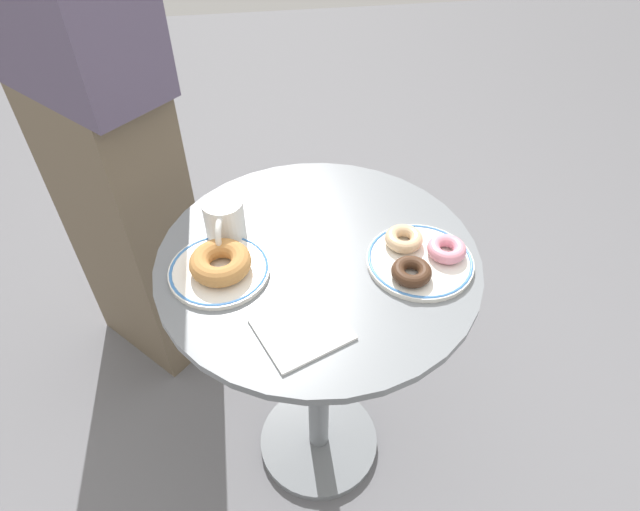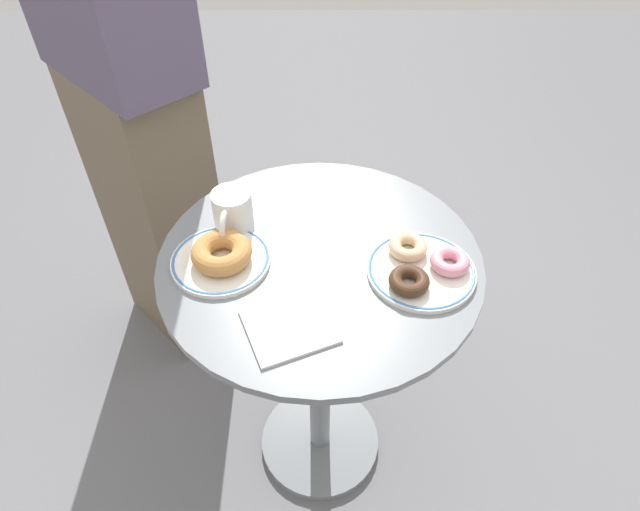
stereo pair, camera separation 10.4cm
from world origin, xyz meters
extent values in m
cube|color=slate|center=(0.00, 0.00, -0.01)|extent=(7.00, 7.00, 0.02)
cylinder|color=slate|center=(0.00, 0.00, 0.77)|extent=(0.64, 0.64, 0.02)
cylinder|color=slate|center=(0.00, 0.00, 0.39)|extent=(0.06, 0.06, 0.73)
cylinder|color=slate|center=(0.00, 0.00, 0.01)|extent=(0.34, 0.34, 0.03)
cylinder|color=white|center=(-0.19, -0.02, 0.78)|extent=(0.19, 0.19, 0.01)
torus|color=#3D75BC|center=(-0.19, -0.02, 0.79)|extent=(0.19, 0.19, 0.01)
cylinder|color=white|center=(0.19, -0.05, 0.78)|extent=(0.21, 0.21, 0.01)
torus|color=#3D75BC|center=(0.19, -0.05, 0.79)|extent=(0.20, 0.20, 0.01)
torus|color=#BC7F42|center=(-0.19, -0.02, 0.81)|extent=(0.16, 0.16, 0.04)
torus|color=pink|center=(0.25, -0.04, 0.80)|extent=(0.11, 0.11, 0.03)
torus|color=#E0B789|center=(0.17, 0.00, 0.80)|extent=(0.10, 0.10, 0.03)
torus|color=#422819|center=(0.16, -0.09, 0.80)|extent=(0.09, 0.09, 0.03)
cube|color=white|center=(-0.05, -0.18, 0.78)|extent=(0.19, 0.18, 0.01)
cylinder|color=white|center=(-0.18, 0.08, 0.82)|extent=(0.08, 0.08, 0.09)
torus|color=white|center=(-0.18, 0.04, 0.83)|extent=(0.02, 0.07, 0.07)
cube|color=brown|center=(-0.49, 0.49, 0.46)|extent=(0.41, 0.41, 0.92)
camera|label=1|loc=(-0.10, -0.76, 1.52)|focal=30.21mm
camera|label=2|loc=(0.00, -0.76, 1.52)|focal=30.21mm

